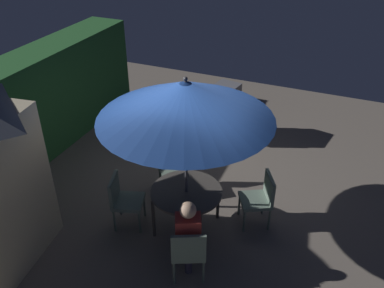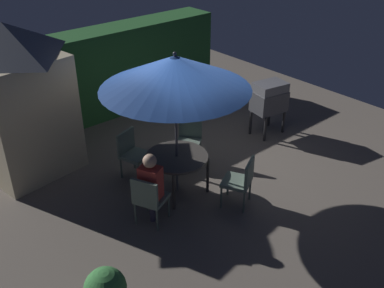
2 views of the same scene
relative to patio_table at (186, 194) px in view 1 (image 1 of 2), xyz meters
The scene contains 10 objects.
ground_plane 0.90m from the patio_table, 17.74° to the left, with size 11.00×11.00×0.00m, color #6B6056.
hedge_backdrop 3.75m from the patio_table, 81.09° to the left, with size 6.45×0.87×2.02m.
patio_table is the anchor object (origin of this frame).
patio_umbrella 1.60m from the patio_table, behind, with size 2.46×2.46×2.59m.
bbq_grill 2.94m from the patio_table, ahead, with size 0.78×0.62×1.20m.
chair_near_shed 1.02m from the patio_table, 155.12° to the right, with size 0.62×0.61×0.90m.
chair_far_side 1.18m from the patio_table, 61.57° to the right, with size 0.63×0.63×0.90m.
chair_toward_hedge 1.07m from the patio_table, 37.79° to the left, with size 0.65×0.65×0.90m.
chair_toward_house 1.02m from the patio_table, 108.02° to the left, with size 0.58×0.58×0.90m.
person_in_red 0.94m from the patio_table, 155.12° to the right, with size 0.36×0.41×1.26m.
Camera 1 is at (-5.13, -2.19, 4.67)m, focal length 38.67 mm.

